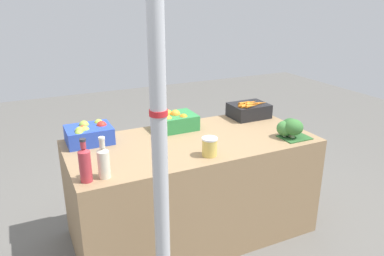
% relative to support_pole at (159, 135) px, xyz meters
% --- Properties ---
extents(ground_plane, '(10.00, 10.00, 0.00)m').
position_rel_support_pole_xyz_m(ground_plane, '(0.54, 0.74, -1.20)').
color(ground_plane, '#605E59').
extents(market_table, '(1.86, 0.89, 0.81)m').
position_rel_support_pole_xyz_m(market_table, '(0.54, 0.74, -0.79)').
color(market_table, '#937551').
rests_on(market_table, ground_plane).
extents(support_pole, '(0.09, 0.09, 2.39)m').
position_rel_support_pole_xyz_m(support_pole, '(0.00, 0.00, 0.00)').
color(support_pole, '#B7BABF').
rests_on(support_pole, ground_plane).
extents(apple_crate, '(0.33, 0.26, 0.16)m').
position_rel_support_pole_xyz_m(apple_crate, '(-0.18, 1.03, -0.31)').
color(apple_crate, '#2847B7').
rests_on(apple_crate, market_table).
extents(orange_crate, '(0.33, 0.26, 0.16)m').
position_rel_support_pole_xyz_m(orange_crate, '(0.51, 1.03, -0.31)').
color(orange_crate, '#2D8442').
rests_on(orange_crate, market_table).
extents(carrot_crate, '(0.33, 0.26, 0.16)m').
position_rel_support_pole_xyz_m(carrot_crate, '(1.24, 1.03, -0.32)').
color(carrot_crate, black).
rests_on(carrot_crate, market_table).
extents(broccoli_pile, '(0.24, 0.20, 0.15)m').
position_rel_support_pole_xyz_m(broccoli_pile, '(1.25, 0.46, -0.31)').
color(broccoli_pile, '#2D602D').
rests_on(broccoli_pile, market_table).
extents(juice_bottle_ruby, '(0.07, 0.07, 0.27)m').
position_rel_support_pole_xyz_m(juice_bottle_ruby, '(-0.31, 0.42, -0.27)').
color(juice_bottle_ruby, '#B2333D').
rests_on(juice_bottle_ruby, market_table).
extents(juice_bottle_cloudy, '(0.07, 0.07, 0.26)m').
position_rel_support_pole_xyz_m(juice_bottle_cloudy, '(-0.21, 0.42, -0.28)').
color(juice_bottle_cloudy, beige).
rests_on(juice_bottle_cloudy, market_table).
extents(pickle_jar, '(0.11, 0.11, 0.13)m').
position_rel_support_pole_xyz_m(pickle_jar, '(0.52, 0.43, -0.32)').
color(pickle_jar, '#DBBC56').
rests_on(pickle_jar, market_table).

